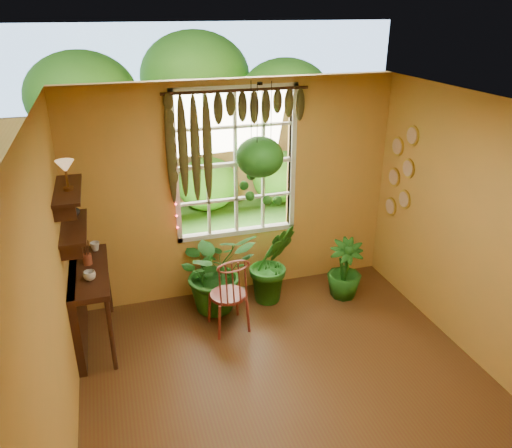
# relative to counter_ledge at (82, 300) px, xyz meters

# --- Properties ---
(floor) EXTENTS (4.50, 4.50, 0.00)m
(floor) POSITION_rel_counter_ledge_xyz_m (1.91, -1.60, -0.55)
(floor) COLOR #4E3316
(floor) RESTS_ON ground
(ceiling) EXTENTS (4.50, 4.50, 0.00)m
(ceiling) POSITION_rel_counter_ledge_xyz_m (1.91, -1.60, 2.15)
(ceiling) COLOR white
(ceiling) RESTS_ON wall_back
(wall_back) EXTENTS (4.00, 0.00, 4.00)m
(wall_back) POSITION_rel_counter_ledge_xyz_m (1.91, 0.65, 0.80)
(wall_back) COLOR #B88E3E
(wall_back) RESTS_ON floor
(wall_left) EXTENTS (0.00, 4.50, 4.50)m
(wall_left) POSITION_rel_counter_ledge_xyz_m (-0.09, -1.60, 0.80)
(wall_left) COLOR #B88E3E
(wall_left) RESTS_ON floor
(wall_right) EXTENTS (0.00, 4.50, 4.50)m
(wall_right) POSITION_rel_counter_ledge_xyz_m (3.91, -1.60, 0.80)
(wall_right) COLOR #B88E3E
(wall_right) RESTS_ON floor
(window) EXTENTS (1.52, 0.10, 1.86)m
(window) POSITION_rel_counter_ledge_xyz_m (1.91, 0.68, 1.15)
(window) COLOR silver
(window) RESTS_ON wall_back
(valance_vine) EXTENTS (1.70, 0.12, 1.10)m
(valance_vine) POSITION_rel_counter_ledge_xyz_m (1.82, 0.56, 1.73)
(valance_vine) COLOR #331B0E
(valance_vine) RESTS_ON window
(string_lights) EXTENTS (0.03, 0.03, 1.54)m
(string_lights) POSITION_rel_counter_ledge_xyz_m (1.15, 0.59, 1.20)
(string_lights) COLOR #FF2633
(string_lights) RESTS_ON window
(wall_plates) EXTENTS (0.04, 0.32, 1.10)m
(wall_plates) POSITION_rel_counter_ledge_xyz_m (3.89, 0.19, 1.00)
(wall_plates) COLOR beige
(wall_plates) RESTS_ON wall_right
(counter_ledge) EXTENTS (0.40, 1.20, 0.90)m
(counter_ledge) POSITION_rel_counter_ledge_xyz_m (0.00, 0.00, 0.00)
(counter_ledge) COLOR #331B0E
(counter_ledge) RESTS_ON floor
(shelf_lower) EXTENTS (0.25, 0.90, 0.04)m
(shelf_lower) POSITION_rel_counter_ledge_xyz_m (0.03, 0.00, 0.85)
(shelf_lower) COLOR #331B0E
(shelf_lower) RESTS_ON wall_left
(shelf_upper) EXTENTS (0.25, 0.90, 0.04)m
(shelf_upper) POSITION_rel_counter_ledge_xyz_m (0.03, 0.00, 1.25)
(shelf_upper) COLOR #331B0E
(shelf_upper) RESTS_ON wall_left
(backyard) EXTENTS (14.00, 10.00, 12.00)m
(backyard) POSITION_rel_counter_ledge_xyz_m (2.15, 5.27, 0.73)
(backyard) COLOR #245418
(backyard) RESTS_ON ground
(windsor_chair) EXTENTS (0.45, 0.48, 1.10)m
(windsor_chair) POSITION_rel_counter_ledge_xyz_m (1.57, -0.21, -0.23)
(windsor_chair) COLOR maroon
(windsor_chair) RESTS_ON floor
(potted_plant_left) EXTENTS (1.09, 0.99, 1.05)m
(potted_plant_left) POSITION_rel_counter_ledge_xyz_m (1.54, 0.27, -0.03)
(potted_plant_left) COLOR #1A5416
(potted_plant_left) RESTS_ON floor
(potted_plant_mid) EXTENTS (0.58, 0.47, 1.05)m
(potted_plant_mid) POSITION_rel_counter_ledge_xyz_m (2.24, 0.23, -0.03)
(potted_plant_mid) COLOR #1A5416
(potted_plant_mid) RESTS_ON floor
(potted_plant_right) EXTENTS (0.55, 0.55, 0.78)m
(potted_plant_right) POSITION_rel_counter_ledge_xyz_m (3.15, 0.05, -0.16)
(potted_plant_right) COLOR #1A5416
(potted_plant_right) RESTS_ON floor
(hanging_basket) EXTENTS (0.55, 0.55, 1.45)m
(hanging_basket) POSITION_rel_counter_ledge_xyz_m (2.11, 0.34, 1.27)
(hanging_basket) COLOR black
(hanging_basket) RESTS_ON ceiling
(cup_a) EXTENTS (0.16, 0.16, 0.10)m
(cup_a) POSITION_rel_counter_ledge_xyz_m (0.13, -0.22, 0.40)
(cup_a) COLOR silver
(cup_a) RESTS_ON counter_ledge
(cup_b) EXTENTS (0.12, 0.12, 0.10)m
(cup_b) POSITION_rel_counter_ledge_xyz_m (0.19, 0.45, 0.40)
(cup_b) COLOR beige
(cup_b) RESTS_ON counter_ledge
(brush_jar) EXTENTS (0.09, 0.09, 0.34)m
(brush_jar) POSITION_rel_counter_ledge_xyz_m (0.11, 0.14, 0.48)
(brush_jar) COLOR brown
(brush_jar) RESTS_ON counter_ledge
(shelf_vase) EXTENTS (0.14, 0.14, 0.13)m
(shelf_vase) POSITION_rel_counter_ledge_xyz_m (0.04, 0.28, 0.93)
(shelf_vase) COLOR #B2AD99
(shelf_vase) RESTS_ON shelf_lower
(tiffany_lamp) EXTENTS (0.18, 0.18, 0.30)m
(tiffany_lamp) POSITION_rel_counter_ledge_xyz_m (0.05, -0.05, 1.48)
(tiffany_lamp) COLOR brown
(tiffany_lamp) RESTS_ON shelf_upper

